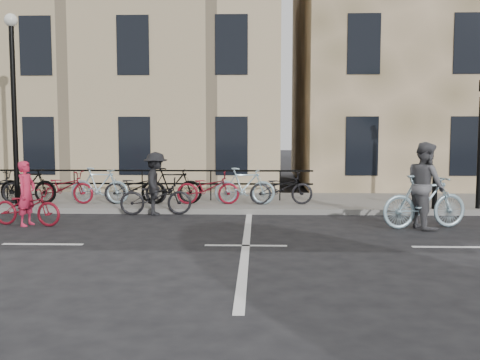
{
  "coord_description": "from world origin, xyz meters",
  "views": [
    {
      "loc": [
        0.23,
        -10.23,
        2.18
      ],
      "look_at": [
        -0.18,
        2.12,
        1.1
      ],
      "focal_mm": 40.0,
      "sensor_mm": 36.0,
      "label": 1
    }
  ],
  "objects_px": {
    "lamp_post": "(13,86)",
    "cyclist_pink": "(27,203)",
    "cyclist_grey": "(425,194)",
    "cyclist_dark": "(156,190)"
  },
  "relations": [
    {
      "from": "lamp_post",
      "to": "cyclist_pink",
      "type": "height_order",
      "value": "lamp_post"
    },
    {
      "from": "lamp_post",
      "to": "cyclist_grey",
      "type": "relative_size",
      "value": 2.47
    },
    {
      "from": "lamp_post",
      "to": "cyclist_grey",
      "type": "bearing_deg",
      "value": -12.49
    },
    {
      "from": "cyclist_grey",
      "to": "cyclist_dark",
      "type": "bearing_deg",
      "value": 61.3
    },
    {
      "from": "cyclist_pink",
      "to": "lamp_post",
      "type": "bearing_deg",
      "value": 39.19
    },
    {
      "from": "cyclist_dark",
      "to": "lamp_post",
      "type": "bearing_deg",
      "value": 75.28
    },
    {
      "from": "lamp_post",
      "to": "cyclist_dark",
      "type": "xyz_separation_m",
      "value": [
        4.0,
        -0.5,
        -2.83
      ]
    },
    {
      "from": "cyclist_grey",
      "to": "cyclist_dark",
      "type": "height_order",
      "value": "cyclist_grey"
    },
    {
      "from": "cyclist_pink",
      "to": "cyclist_grey",
      "type": "distance_m",
      "value": 9.29
    },
    {
      "from": "cyclist_pink",
      "to": "cyclist_dark",
      "type": "distance_m",
      "value": 3.26
    }
  ]
}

